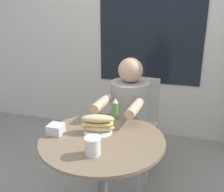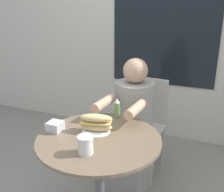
# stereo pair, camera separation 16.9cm
# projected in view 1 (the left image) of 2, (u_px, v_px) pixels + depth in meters

# --- Properties ---
(storefront_wall) EXTENTS (8.00, 0.09, 2.80)m
(storefront_wall) POSITION_uv_depth(u_px,v_px,m) (151.00, 14.00, 2.86)
(storefront_wall) COLOR beige
(storefront_wall) RESTS_ON ground_plane
(cafe_table) EXTENTS (0.76, 0.76, 0.74)m
(cafe_table) POSITION_uv_depth(u_px,v_px,m) (103.00, 166.00, 1.64)
(cafe_table) COLOR brown
(cafe_table) RESTS_ON ground_plane
(diner_chair) EXTENTS (0.41, 0.41, 0.87)m
(diner_chair) POSITION_uv_depth(u_px,v_px,m) (138.00, 115.00, 2.44)
(diner_chair) COLOR #ADA393
(diner_chair) RESTS_ON ground_plane
(seated_diner) EXTENTS (0.35, 0.57, 1.12)m
(seated_diner) POSITION_uv_depth(u_px,v_px,m) (128.00, 135.00, 2.15)
(seated_diner) COLOR gray
(seated_diner) RESTS_ON ground_plane
(sandwich_on_plate) EXTENTS (0.22, 0.18, 0.12)m
(sandwich_on_plate) POSITION_uv_depth(u_px,v_px,m) (98.00, 124.00, 1.63)
(sandwich_on_plate) COLOR white
(sandwich_on_plate) RESTS_ON cafe_table
(drink_cup) EXTENTS (0.09, 0.09, 0.10)m
(drink_cup) POSITION_uv_depth(u_px,v_px,m) (93.00, 146.00, 1.39)
(drink_cup) COLOR silver
(drink_cup) RESTS_ON cafe_table
(napkin_box) EXTENTS (0.09, 0.09, 0.06)m
(napkin_box) POSITION_uv_depth(u_px,v_px,m) (56.00, 129.00, 1.62)
(napkin_box) COLOR silver
(napkin_box) RESTS_ON cafe_table
(condiment_bottle) EXTENTS (0.04, 0.04, 0.15)m
(condiment_bottle) POSITION_uv_depth(u_px,v_px,m) (115.00, 108.00, 1.84)
(condiment_bottle) COLOR #66934C
(condiment_bottle) RESTS_ON cafe_table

